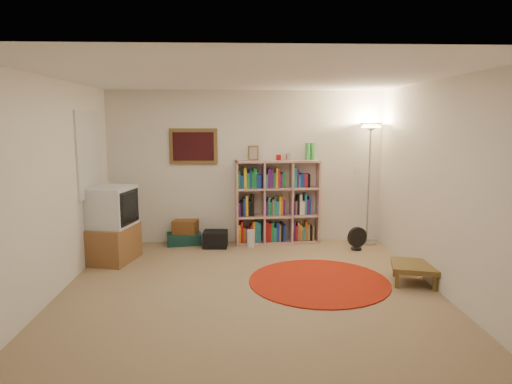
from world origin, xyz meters
TOP-DOWN VIEW (x-y plane):
  - room at (-0.05, 0.05)m, footprint 4.54×4.54m
  - bookshelf at (0.49, 2.17)m, footprint 1.40×0.51m
  - floor_lamp at (2.00, 2.03)m, footprint 0.44×0.44m
  - floor_fan at (1.73, 1.65)m, footprint 0.32×0.22m
  - tv_stand at (-1.92, 1.23)m, footprint 0.67×0.84m
  - dvd_box at (-1.87, 1.16)m, footprint 0.31×0.27m
  - suitcase at (-1.02, 2.12)m, footprint 0.60×0.44m
  - wicker_basket at (-1.00, 2.14)m, footprint 0.43×0.34m
  - duffel_bag at (-0.50, 1.90)m, footprint 0.40×0.34m
  - paper_towel at (0.07, 1.92)m, footprint 0.16×0.16m
  - red_rug at (0.88, 0.25)m, footprint 1.77×1.77m
  - side_table at (2.06, 0.15)m, footprint 0.67×0.67m

SIDE VIEW (x-z plane):
  - red_rug at x=0.88m, z-range 0.00..0.02m
  - dvd_box at x=-1.87m, z-range 0.00..0.10m
  - suitcase at x=-1.02m, z-range 0.00..0.18m
  - duffel_bag at x=-0.50m, z-range 0.00..0.26m
  - paper_towel at x=0.07m, z-range 0.00..0.27m
  - floor_fan at x=1.73m, z-range 0.00..0.37m
  - side_table at x=2.06m, z-range 0.08..0.33m
  - wicker_basket at x=-1.00m, z-range 0.18..0.40m
  - tv_stand at x=-1.92m, z-range -0.02..1.07m
  - bookshelf at x=0.49m, z-range -0.16..1.49m
  - room at x=-0.05m, z-range -0.01..2.53m
  - floor_lamp at x=2.00m, z-range 0.65..2.63m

